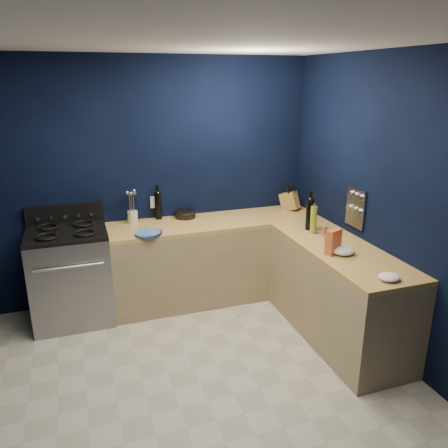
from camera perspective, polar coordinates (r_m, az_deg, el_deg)
name	(u,v)px	position (r m, az deg, el deg)	size (l,w,h in m)	color
floor	(200,385)	(3.87, -3.14, -19.78)	(3.50, 3.50, 0.02)	#AAA494
ceiling	(192,38)	(3.06, -4.05, 22.60)	(3.50, 3.50, 0.02)	silver
wall_back	(153,182)	(4.90, -9.03, 5.33)	(3.50, 0.02, 2.60)	black
wall_right	(398,211)	(4.04, 21.28, 1.56)	(0.02, 3.50, 2.60)	black
wall_front	(323,384)	(1.79, 12.49, -19.25)	(3.50, 0.02, 2.60)	black
cab_back	(216,261)	(4.99, -1.06, -4.68)	(2.30, 0.63, 0.86)	#98845C
top_back	(215,222)	(4.84, -1.09, 0.24)	(2.30, 0.63, 0.04)	olive
cab_right	(337,295)	(4.38, 14.27, -8.72)	(0.63, 1.67, 0.86)	#98845C
top_right	(341,250)	(4.20, 14.75, -3.24)	(0.63, 1.67, 0.04)	olive
gas_range	(71,277)	(4.77, -18.90, -6.46)	(0.76, 0.66, 0.92)	gray
oven_door	(72,292)	(4.49, -18.84, -8.19)	(0.59, 0.02, 0.42)	black
cooktop	(66,233)	(4.60, -19.50, -1.07)	(0.76, 0.66, 0.03)	black
backguard	(65,214)	(4.86, -19.64, 1.21)	(0.76, 0.06, 0.20)	black
spice_panel	(356,208)	(4.48, 16.44, 2.00)	(0.02, 0.28, 0.38)	gray
wall_outlet	(154,202)	(4.93, -8.86, 2.79)	(0.09, 0.02, 0.13)	white
plate_stack	(148,233)	(4.44, -9.66, -1.20)	(0.25, 0.25, 0.03)	#3D6795
ramekin	(132,220)	(4.89, -11.68, 0.54)	(0.10, 0.10, 0.04)	white
utensil_crock	(133,217)	(4.83, -11.56, 0.89)	(0.11, 0.11, 0.13)	beige
wine_bottle_back	(158,206)	(4.89, -8.40, 2.32)	(0.07, 0.07, 0.30)	black
lemon_basket	(185,214)	(4.93, -4.94, 1.30)	(0.22, 0.22, 0.09)	black
knife_block	(290,201)	(5.25, 8.36, 2.91)	(0.11, 0.19, 0.21)	olive
wine_bottle_right	(310,215)	(4.58, 10.87, 1.18)	(0.08, 0.08, 0.32)	black
oil_bottle	(314,220)	(4.48, 11.35, 0.52)	(0.06, 0.06, 0.28)	olive
spice_jar_near	(324,231)	(4.45, 12.70, -0.89)	(0.05, 0.05, 0.10)	olive
spice_jar_far	(327,239)	(4.26, 12.95, -1.90)	(0.04, 0.04, 0.08)	olive
crouton_bag	(333,242)	(4.01, 13.78, -2.21)	(0.15, 0.07, 0.22)	red
towel_front	(344,251)	(4.04, 15.00, -3.31)	(0.20, 0.17, 0.07)	white
towel_end	(389,277)	(3.65, 20.30, -6.36)	(0.17, 0.15, 0.05)	white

